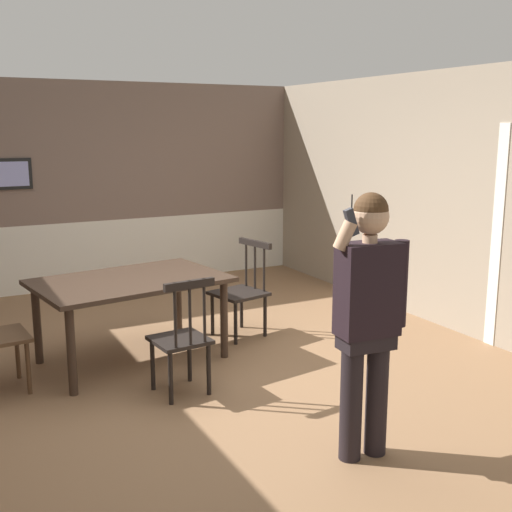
# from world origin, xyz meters

# --- Properties ---
(ground_plane) EXTENTS (7.64, 7.64, 0.00)m
(ground_plane) POSITION_xyz_m (0.00, 0.00, 0.00)
(ground_plane) COLOR #846042
(room_back_partition) EXTENTS (5.75, 0.17, 2.64)m
(room_back_partition) POSITION_xyz_m (-0.00, 3.47, 1.27)
(room_back_partition) COLOR #756056
(room_back_partition) RESTS_ON ground_plane
(room_right_partition) EXTENTS (0.13, 6.94, 2.64)m
(room_right_partition) POSITION_xyz_m (2.87, -0.00, 1.32)
(room_right_partition) COLOR gray
(room_right_partition) RESTS_ON ground_plane
(dining_table) EXTENTS (1.75, 1.27, 0.75)m
(dining_table) POSITION_xyz_m (-0.38, 0.57, 0.67)
(dining_table) COLOR #38281E
(dining_table) RESTS_ON ground_plane
(chair_near_window) EXTENTS (0.45, 0.45, 0.95)m
(chair_near_window) POSITION_xyz_m (-0.24, -0.33, 0.46)
(chair_near_window) COLOR black
(chair_near_window) RESTS_ON ground_plane
(chair_by_doorway) EXTENTS (0.56, 0.56, 0.95)m
(chair_by_doorway) POSITION_xyz_m (0.81, 0.75, 0.46)
(chair_by_doorway) COLOR black
(chair_by_doorway) RESTS_ON ground_plane
(person_figure) EXTENTS (0.54, 0.24, 1.69)m
(person_figure) POSITION_xyz_m (0.44, -1.76, 0.96)
(person_figure) COLOR black
(person_figure) RESTS_ON ground_plane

